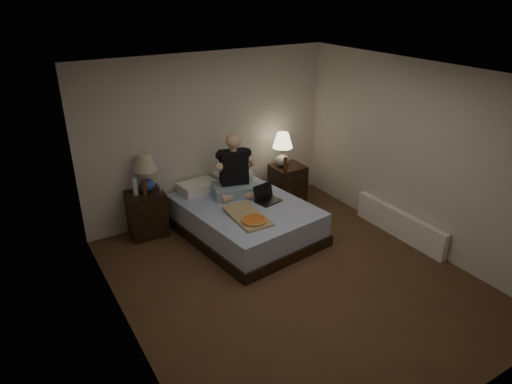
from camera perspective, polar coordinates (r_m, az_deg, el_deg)
floor at (r=5.81m, az=4.68°, el=-10.86°), size 4.00×4.50×0.00m
ceiling at (r=4.81m, az=5.72°, el=14.18°), size 4.00×4.50×0.00m
wall_back at (r=7.00m, az=-5.76°, el=6.94°), size 4.00×0.00×2.50m
wall_front at (r=3.86m, az=25.51°, el=-11.38°), size 4.00×0.00×2.50m
wall_left at (r=4.42m, az=-16.45°, el=-5.05°), size 0.00×4.50×2.50m
wall_right at (r=6.50m, az=19.64°, el=4.18°), size 0.00×4.50×2.50m
bed at (r=6.63m, az=-1.40°, el=-3.41°), size 1.73×2.16×0.50m
nightstand_left at (r=6.79m, az=-13.53°, el=-2.58°), size 0.55×0.50×0.67m
nightstand_right at (r=7.57m, az=3.95°, el=0.95°), size 0.51×0.46×0.66m
lamp_left at (r=6.55m, az=-13.59°, el=2.33°), size 0.37×0.37×0.56m
lamp_right at (r=7.35m, az=3.32°, el=5.31°), size 0.39×0.39×0.56m
water_bottle at (r=6.54m, az=-14.89°, el=0.66°), size 0.07×0.07×0.25m
soda_can at (r=6.60m, az=-12.01°, el=0.46°), size 0.07×0.07×0.10m
beer_bottle_left at (r=6.52m, az=-13.79°, el=0.60°), size 0.06×0.06×0.23m
beer_bottle_right at (r=7.23m, az=3.71°, el=3.59°), size 0.06×0.06×0.23m
person at (r=6.63m, az=-2.69°, el=3.37°), size 0.77×0.67×0.93m
laptop at (r=6.52m, az=1.61°, el=-0.28°), size 0.39×0.34×0.24m
pizza_box at (r=5.98m, az=-0.24°, el=-3.61°), size 0.43×0.77×0.08m
radiator at (r=6.91m, az=17.48°, el=-3.85°), size 0.10×1.60×0.40m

